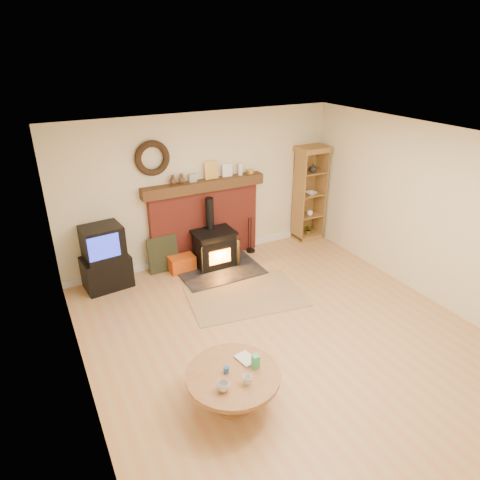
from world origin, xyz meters
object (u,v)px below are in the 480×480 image
coffee_table (233,380)px  tv_unit (105,259)px  wood_stove (215,250)px  curio_cabinet (309,194)px

coffee_table → tv_unit: bearing=101.7°
tv_unit → coffee_table: 3.26m
wood_stove → curio_cabinet: (2.16, 0.29, 0.61)m
tv_unit → curio_cabinet: curio_cabinet is taller
curio_cabinet → coffee_table: 4.69m
tv_unit → wood_stove: bearing=-6.3°
tv_unit → coffee_table: bearing=-78.3°
wood_stove → curio_cabinet: size_ratio=0.75×
wood_stove → coffee_table: (-1.16, -2.98, 0.03)m
wood_stove → coffee_table: size_ratio=1.38×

